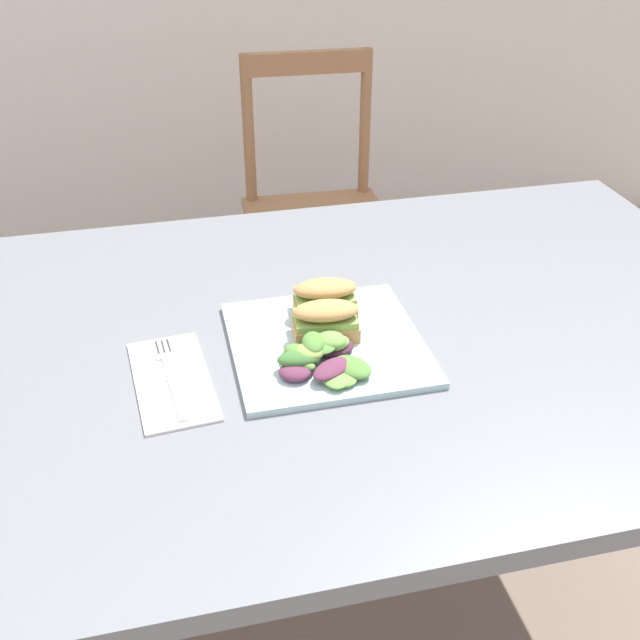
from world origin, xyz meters
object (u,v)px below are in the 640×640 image
(dining_table, at_px, (320,394))
(sandwich_half_front, at_px, (326,320))
(fork_on_napkin, at_px, (170,371))
(plate_lunch, at_px, (326,343))
(sandwich_half_back, at_px, (325,297))
(chair_wooden_far, at_px, (317,214))

(dining_table, bearing_deg, sandwich_half_front, -85.61)
(dining_table, distance_m, fork_on_napkin, 0.26)
(plate_lunch, xyz_separation_m, sandwich_half_front, (0.00, 0.01, 0.03))
(dining_table, distance_m, plate_lunch, 0.12)
(plate_lunch, bearing_deg, sandwich_half_front, 80.84)
(plate_lunch, distance_m, fork_on_napkin, 0.22)
(sandwich_half_back, bearing_deg, plate_lunch, -102.08)
(sandwich_half_back, bearing_deg, chair_wooden_far, 77.75)
(dining_table, distance_m, chair_wooden_far, 1.07)
(plate_lunch, height_order, fork_on_napkin, plate_lunch)
(chair_wooden_far, relative_size, plate_lunch, 3.23)
(sandwich_half_back, xyz_separation_m, fork_on_napkin, (-0.24, -0.09, -0.03))
(chair_wooden_far, bearing_deg, dining_table, -102.66)
(sandwich_half_front, distance_m, fork_on_napkin, 0.23)
(dining_table, bearing_deg, plate_lunch, -89.80)
(dining_table, bearing_deg, sandwich_half_back, 66.40)
(sandwich_half_front, relative_size, fork_on_napkin, 0.53)
(dining_table, height_order, fork_on_napkin, fork_on_napkin)
(sandwich_half_front, xyz_separation_m, sandwich_half_back, (0.01, 0.06, 0.00))
(sandwich_half_front, bearing_deg, chair_wooden_far, 77.73)
(dining_table, bearing_deg, fork_on_napkin, -166.67)
(chair_wooden_far, xyz_separation_m, plate_lunch, (-0.23, -1.07, 0.30))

